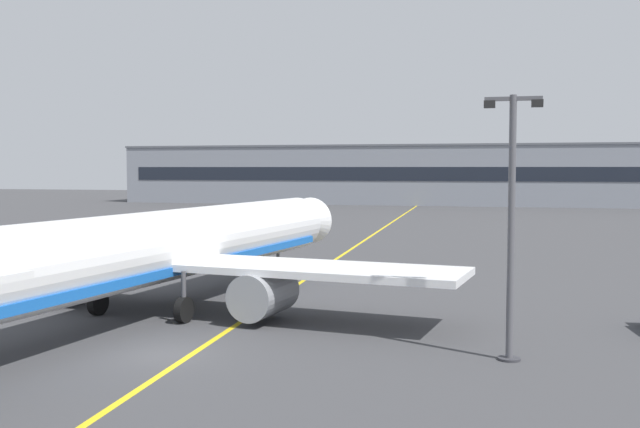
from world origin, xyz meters
The scene contains 6 objects.
ground_plane centered at (0.00, 0.00, 0.00)m, with size 400.00×400.00×0.00m, color #3D3D3F.
taxiway_centreline centered at (0.00, 30.00, 0.00)m, with size 0.30×180.00×0.01m, color yellow.
airliner_foreground centered at (-4.12, 8.08, 3.37)m, with size 32.35×41.46×11.65m.
apron_lamp_post centered at (13.74, 2.62, 5.53)m, with size 2.24×0.90×10.49m.
safety_cone_by_nose_gear centered at (-3.98, 24.87, 0.26)m, with size 0.44×0.44×0.55m.
terminal_building centered at (6.22, 125.42, 6.24)m, with size 148.28×12.40×12.46m.
Camera 1 is at (13.39, -26.88, 7.65)m, focal length 40.83 mm.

